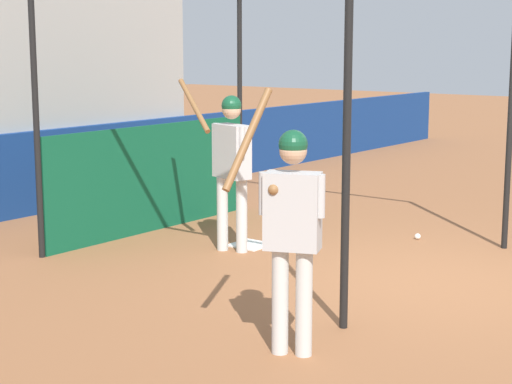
% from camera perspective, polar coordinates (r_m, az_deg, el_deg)
% --- Properties ---
extents(ground_plane, '(60.00, 60.00, 0.00)m').
position_cam_1_polar(ground_plane, '(8.92, 11.77, -5.88)').
color(ground_plane, '#935B38').
extents(outfield_wall, '(24.00, 0.12, 1.18)m').
position_cam_1_polar(outfield_wall, '(12.56, -13.73, 1.36)').
color(outfield_wall, navy).
rests_on(outfield_wall, ground).
extents(batting_cage, '(3.68, 4.06, 3.07)m').
position_cam_1_polar(batting_cage, '(10.47, -4.08, 3.97)').
color(batting_cage, black).
rests_on(batting_cage, ground).
extents(home_plate, '(0.44, 0.44, 0.02)m').
position_cam_1_polar(home_plate, '(10.26, -0.37, -3.54)').
color(home_plate, white).
rests_on(home_plate, ground).
extents(player_batter, '(0.60, 1.00, 1.98)m').
position_cam_1_polar(player_batter, '(9.79, -1.70, 2.34)').
color(player_batter, silver).
rests_on(player_batter, ground).
extents(player_waiting, '(0.59, 0.64, 2.06)m').
position_cam_1_polar(player_waiting, '(6.50, 2.36, -1.94)').
color(player_waiting, silver).
rests_on(player_waiting, ground).
extents(baseball, '(0.07, 0.07, 0.07)m').
position_cam_1_polar(baseball, '(10.75, 10.72, -2.93)').
color(baseball, white).
rests_on(baseball, ground).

